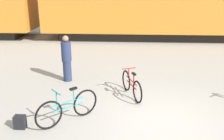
# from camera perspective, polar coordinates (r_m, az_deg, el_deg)

# --- Properties ---
(ground_plane) EXTENTS (80.00, 80.00, 0.00)m
(ground_plane) POSITION_cam_1_polar(r_m,az_deg,el_deg) (7.18, 10.38, -10.90)
(ground_plane) COLOR #A8A399
(rail_near) EXTENTS (49.41, 0.07, 0.01)m
(rail_near) POSITION_cam_1_polar(r_m,az_deg,el_deg) (16.18, 6.47, 6.38)
(rail_near) COLOR #4C4238
(rail_near) RESTS_ON ground_plane
(rail_far) EXTENTS (49.41, 0.07, 0.01)m
(rail_far) POSITION_cam_1_polar(r_m,az_deg,el_deg) (17.58, 6.23, 7.41)
(rail_far) COLOR #4C4238
(rail_far) RESTS_ON ground_plane
(bicycle_teal) EXTENTS (1.38, 1.29, 0.94)m
(bicycle_teal) POSITION_cam_1_polar(r_m,az_deg,el_deg) (6.96, -9.57, -8.13)
(bicycle_teal) COLOR black
(bicycle_teal) RESTS_ON ground_plane
(bicycle_maroon) EXTENTS (0.63, 1.59, 0.86)m
(bicycle_maroon) POSITION_cam_1_polar(r_m,az_deg,el_deg) (8.36, 4.27, -3.32)
(bicycle_maroon) COLOR black
(bicycle_maroon) RESTS_ON ground_plane
(person_in_navy) EXTENTS (0.36, 0.36, 1.69)m
(person_in_navy) POSITION_cam_1_polar(r_m,az_deg,el_deg) (9.59, -9.85, 2.43)
(person_in_navy) COLOR #283351
(person_in_navy) RESTS_ON ground_plane
(backpack) EXTENTS (0.28, 0.20, 0.34)m
(backpack) POSITION_cam_1_polar(r_m,az_deg,el_deg) (7.08, -19.39, -10.63)
(backpack) COLOR black
(backpack) RESTS_ON ground_plane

